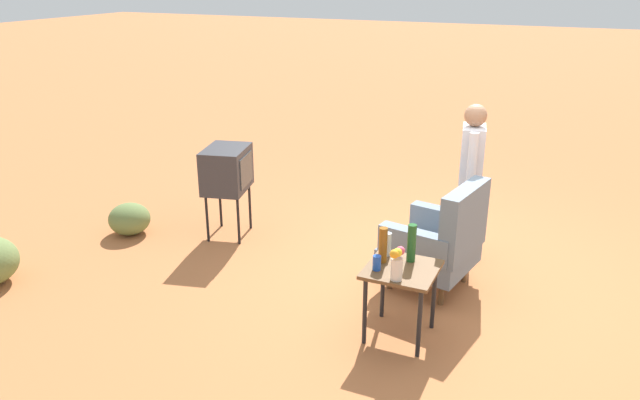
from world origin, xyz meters
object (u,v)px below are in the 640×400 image
(soda_can_blue, at_px, (377,263))
(flower_vase, at_px, (397,262))
(armchair, at_px, (440,240))
(bottle_wine_green, at_px, (412,243))
(person_standing, at_px, (470,173))
(bottle_short_clear, at_px, (387,244))
(tv_on_stand, at_px, (227,170))
(side_table, at_px, (401,278))
(bottle_tall_amber, at_px, (383,245))

(soda_can_blue, relative_size, flower_vase, 0.46)
(armchair, distance_m, bottle_wine_green, 0.83)
(armchair, distance_m, person_standing, 0.88)
(armchair, relative_size, bottle_short_clear, 5.30)
(armchair, distance_m, tv_on_stand, 2.50)
(side_table, bearing_deg, tv_on_stand, -116.53)
(side_table, relative_size, bottle_short_clear, 3.12)
(tv_on_stand, relative_size, soda_can_blue, 8.44)
(bottle_wine_green, bearing_deg, bottle_tall_amber, -61.59)
(tv_on_stand, bearing_deg, bottle_tall_amber, 62.43)
(bottle_wine_green, height_order, flower_vase, bottle_wine_green)
(armchair, bearing_deg, soda_can_blue, -14.30)
(bottle_tall_amber, bearing_deg, side_table, 77.86)
(armchair, relative_size, bottle_tall_amber, 3.53)
(side_table, distance_m, flower_vase, 0.32)
(soda_can_blue, distance_m, bottle_wine_green, 0.35)
(bottle_wine_green, distance_m, flower_vase, 0.36)
(tv_on_stand, relative_size, person_standing, 0.63)
(tv_on_stand, xyz_separation_m, flower_vase, (1.39, 2.39, -0.01))
(bottle_tall_amber, height_order, bottle_short_clear, bottle_tall_amber)
(side_table, xyz_separation_m, bottle_tall_amber, (-0.04, -0.18, 0.24))
(side_table, relative_size, flower_vase, 2.36)
(tv_on_stand, xyz_separation_m, soda_can_blue, (1.30, 2.20, -0.10))
(soda_can_blue, xyz_separation_m, bottle_wine_green, (-0.26, 0.20, 0.10))
(bottle_wine_green, relative_size, flower_vase, 1.21)
(flower_vase, bearing_deg, soda_can_blue, -115.90)
(flower_vase, bearing_deg, person_standing, 174.89)
(person_standing, bearing_deg, bottle_wine_green, -5.91)
(armchair, distance_m, bottle_short_clear, 0.83)
(armchair, xyz_separation_m, bottle_short_clear, (0.75, -0.27, 0.23))
(bottle_wine_green, bearing_deg, soda_can_blue, -37.40)
(side_table, relative_size, soda_can_blue, 5.12)
(bottle_short_clear, bearing_deg, armchair, 159.96)
(bottle_wine_green, bearing_deg, tv_on_stand, -113.34)
(tv_on_stand, relative_size, flower_vase, 3.89)
(side_table, height_order, tv_on_stand, tv_on_stand)
(armchair, height_order, person_standing, person_standing)
(tv_on_stand, xyz_separation_m, bottle_tall_amber, (1.15, 2.20, -0.01))
(side_table, relative_size, bottle_tall_amber, 2.08)
(armchair, height_order, tv_on_stand, armchair)
(armchair, xyz_separation_m, flower_vase, (1.13, -0.07, 0.27))
(armchair, distance_m, side_table, 0.93)
(tv_on_stand, bearing_deg, bottle_short_clear, 65.24)
(soda_can_blue, bearing_deg, bottle_tall_amber, -178.66)
(bottle_short_clear, bearing_deg, flower_vase, 27.65)
(person_standing, distance_m, bottle_wine_green, 1.54)
(bottle_tall_amber, height_order, soda_can_blue, bottle_tall_amber)
(side_table, height_order, soda_can_blue, soda_can_blue)
(person_standing, distance_m, bottle_short_clear, 1.56)
(tv_on_stand, height_order, person_standing, person_standing)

